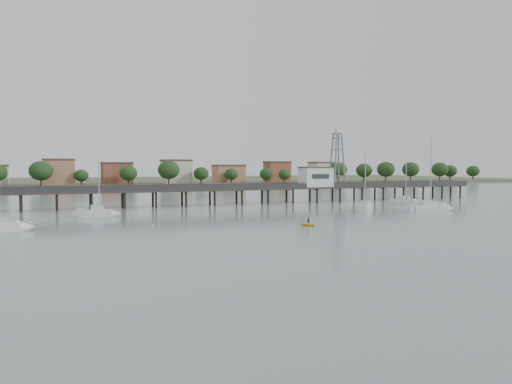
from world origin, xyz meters
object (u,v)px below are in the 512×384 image
Objects in this scene: white_tender at (84,213)px; yellow_dinghy at (308,226)px; pier at (226,189)px; sailboat_a at (7,227)px; sailboat_d at (436,208)px; sailboat_b at (103,213)px; sailboat_c at (366,207)px; sailboat_e at (409,202)px; lattice_tower at (337,160)px.

white_tender reaches higher than yellow_dinghy.
pier is 57.22m from sailboat_a.
white_tender is 1.64× the size of yellow_dinghy.
sailboat_d reaches higher than white_tender.
pier is at bearing 32.42° from sailboat_a.
sailboat_d is at bearing -4.24° from sailboat_b.
sailboat_a is 0.84× the size of sailboat_d.
pier is 11.02× the size of sailboat_a.
sailboat_c is 5.11× the size of yellow_dinghy.
sailboat_b is 0.96× the size of sailboat_e.
sailboat_e reaches higher than pier.
white_tender is at bearing 118.82° from yellow_dinghy.
sailboat_d reaches higher than sailboat_b.
sailboat_a is 89.52m from sailboat_e.
lattice_tower is 65.48m from sailboat_b.
sailboat_a reaches higher than yellow_dinghy.
lattice_tower is 3.67× the size of white_tender.
sailboat_d is (35.29, -32.64, -3.17)m from pier.
sailboat_a reaches higher than sailboat_c.
sailboat_c is at bearing -47.57° from pier.
sailboat_a is at bearing 149.32° from yellow_dinghy.
sailboat_b is 67.54m from sailboat_d.
sailboat_d is (3.79, -32.64, -10.47)m from lattice_tower.
white_tender is (11.91, 20.19, -0.17)m from sailboat_a.
sailboat_d reaches higher than sailboat_a.
sailboat_b is at bearing 128.05° from sailboat_c.
sailboat_c is (68.60, 9.26, 0.00)m from sailboat_a.
lattice_tower is 1.14× the size of sailboat_a.
lattice_tower is at bearing 24.44° from sailboat_b.
lattice_tower is 0.95× the size of sailboat_d.
yellow_dinghy is (-37.39, -12.54, -0.63)m from sailboat_d.
yellow_dinghy is at bearing -152.56° from sailboat_d.
white_tender is (-33.71, -14.20, -3.32)m from pier.
sailboat_b is 0.71× the size of sailboat_d.
sailboat_e is at bearing 9.75° from sailboat_b.
sailboat_b is at bearing -163.93° from lattice_tower.
sailboat_d is 6.29× the size of yellow_dinghy.
lattice_tower is 1.17× the size of sailboat_c.
sailboat_c reaches higher than white_tender.
sailboat_e is at bearing 7.18° from sailboat_a.
sailboat_a reaches higher than sailboat_b.
sailboat_d is 1.36× the size of sailboat_e.
pier is 32.34m from lattice_tower.
sailboat_d is 39.44m from yellow_dinghy.
sailboat_b is 2.72× the size of white_tender.
sailboat_e is (6.72, 16.51, 0.02)m from sailboat_d.
sailboat_b is at bearing 119.49° from yellow_dinghy.
yellow_dinghy is (-44.10, -29.04, -0.65)m from sailboat_e.
sailboat_e is 75.75m from white_tender.
sailboat_c is 3.12× the size of white_tender.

